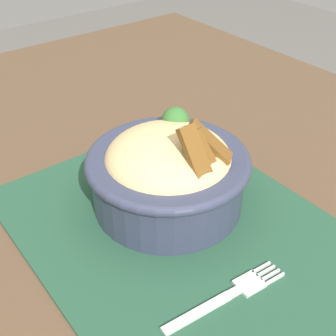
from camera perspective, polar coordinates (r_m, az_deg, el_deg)
The scene contains 4 objects.
table at distance 0.54m, azimuth 4.93°, elevation -12.09°, with size 1.31×0.94×0.72m.
placemat at distance 0.49m, azimuth 1.89°, elevation -8.32°, with size 0.41×0.30×0.00m, color #1E422D.
bowl at distance 0.50m, azimuth 0.06°, elevation -0.26°, with size 0.19×0.19×0.12m.
fork at distance 0.44m, azimuth 7.98°, elevation -15.72°, with size 0.03×0.14×0.00m.
Camera 1 is at (0.26, -0.26, 1.06)m, focal length 47.67 mm.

